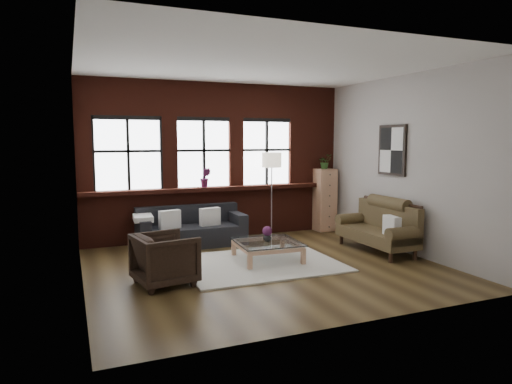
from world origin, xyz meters
name	(u,v)px	position (x,y,z in m)	size (l,w,h in m)	color
floor	(264,267)	(0.00, 0.00, 0.00)	(5.50, 5.50, 0.00)	#402F17
ceiling	(265,64)	(0.00, 0.00, 3.20)	(5.50, 5.50, 0.00)	white
wall_back	(217,161)	(0.00, 2.50, 1.60)	(5.50, 5.50, 0.00)	#ABA59F
wall_front	(357,182)	(0.00, -2.50, 1.60)	(5.50, 5.50, 0.00)	#ABA59F
wall_left	(78,173)	(-2.75, 0.00, 1.60)	(5.00, 5.00, 0.00)	#ABA59F
wall_right	(404,164)	(2.75, 0.00, 1.60)	(5.00, 5.00, 0.00)	#ABA59F
brick_backwall	(218,161)	(0.00, 2.44, 1.60)	(5.50, 0.12, 3.20)	#4E1C12
sill_ledge	(219,188)	(0.00, 2.35, 1.04)	(5.50, 0.30, 0.08)	#4E1C12
window_left	(128,155)	(-1.80, 2.45, 1.75)	(1.38, 0.10, 1.50)	black
window_mid	(204,154)	(-0.30, 2.45, 1.75)	(1.38, 0.10, 1.50)	black
window_right	(266,153)	(1.10, 2.45, 1.75)	(1.38, 0.10, 1.50)	black
wall_poster	(392,150)	(2.72, 0.30, 1.85)	(0.05, 0.74, 0.94)	black
shag_rug	(259,263)	(-0.02, 0.17, 0.01)	(2.52, 1.98, 0.03)	beige
dark_sofa	(192,227)	(-0.72, 1.90, 0.37)	(2.05, 0.83, 0.74)	black
pillow_a	(170,219)	(-1.15, 1.80, 0.56)	(0.40, 0.14, 0.34)	white
pillow_b	(210,217)	(-0.37, 1.80, 0.56)	(0.40, 0.14, 0.34)	white
vintage_settee	(376,227)	(2.30, 0.15, 0.46)	(0.77, 1.73, 0.92)	#4B3D22
pillow_settee	(392,226)	(2.22, -0.38, 0.57)	(0.14, 0.38, 0.34)	white
armchair	(165,259)	(-1.66, -0.30, 0.37)	(0.79, 0.81, 0.74)	black
coffee_table	(267,251)	(0.18, 0.31, 0.17)	(1.04, 1.04, 0.35)	tan
vase	(267,237)	(0.18, 0.31, 0.41)	(0.14, 0.14, 0.14)	#B2B2B2
flowers	(267,231)	(0.18, 0.31, 0.51)	(0.17, 0.17, 0.17)	#581E4A
drawer_chest	(324,200)	(2.43, 2.23, 0.70)	(0.43, 0.43, 1.39)	tan
potted_plant_top	(325,162)	(2.43, 2.23, 1.56)	(0.29, 0.25, 0.32)	#2D5923
floor_lamp	(272,192)	(1.01, 1.96, 0.96)	(0.40, 0.40, 1.93)	#A5A5A8
sill_plant	(205,178)	(-0.31, 2.32, 1.28)	(0.22, 0.18, 0.40)	#581E4A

